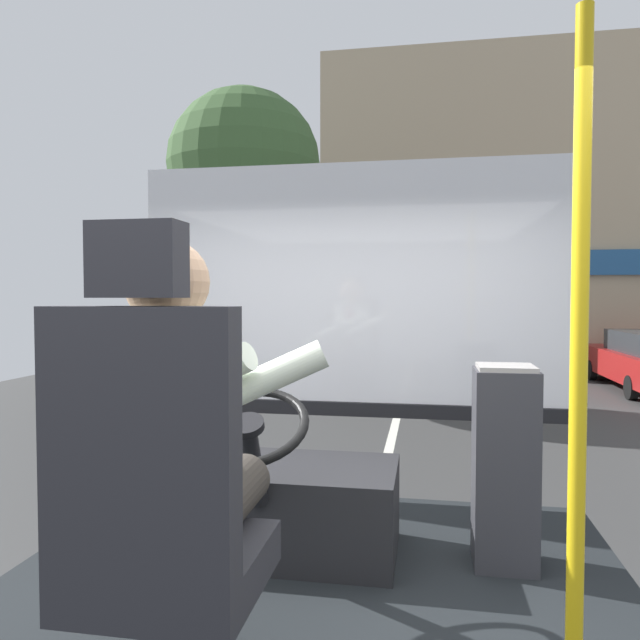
{
  "coord_description": "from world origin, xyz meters",
  "views": [
    {
      "loc": [
        0.45,
        -1.84,
        1.93
      ],
      "look_at": [
        -0.01,
        0.73,
        1.82
      ],
      "focal_mm": 33.38,
      "sensor_mm": 36.0,
      "label": 1
    }
  ],
  "objects": [
    {
      "name": "windshield_panel",
      "position": [
        0.0,
        1.62,
        1.8
      ],
      "size": [
        2.5,
        0.08,
        1.48
      ],
      "color": "white"
    },
    {
      "name": "ground",
      "position": [
        0.0,
        8.8,
        -0.02
      ],
      "size": [
        18.0,
        44.0,
        0.06
      ],
      "color": "#373737"
    },
    {
      "name": "handrail_pole",
      "position": [
        0.83,
        -0.23,
        1.71
      ],
      "size": [
        0.04,
        0.04,
        1.9
      ],
      "color": "gold",
      "rests_on": "bus_floor"
    },
    {
      "name": "shop_building",
      "position": [
        4.31,
        16.36,
        4.1
      ],
      "size": [
        13.17,
        6.03,
        8.2
      ],
      "color": "tan",
      "rests_on": "ground"
    },
    {
      "name": "steering_console",
      "position": [
        -0.23,
        0.77,
        0.97
      ],
      "size": [
        1.1,
        0.96,
        0.8
      ],
      "color": "black",
      "rests_on": "bus_floor"
    },
    {
      "name": "street_tree",
      "position": [
        -2.89,
        8.85,
        4.28
      ],
      "size": [
        2.83,
        2.83,
        5.74
      ],
      "color": "#4C3828",
      "rests_on": "ground"
    },
    {
      "name": "bus_driver",
      "position": [
        -0.23,
        -0.31,
        1.55
      ],
      "size": [
        0.78,
        0.57,
        0.83
      ],
      "color": "#332D28",
      "rests_on": "driver_seat"
    },
    {
      "name": "parked_car_charcoal",
      "position": [
        4.94,
        15.94,
        0.62
      ],
      "size": [
        1.96,
        4.24,
        1.2
      ],
      "color": "#474C51",
      "rests_on": "ground"
    },
    {
      "name": "driver_seat",
      "position": [
        -0.23,
        -0.42,
        1.34
      ],
      "size": [
        0.48,
        0.48,
        1.35
      ],
      "color": "black",
      "rests_on": "bus_floor"
    },
    {
      "name": "fare_box",
      "position": [
        0.79,
        0.82,
        1.19
      ],
      "size": [
        0.26,
        0.26,
        0.88
      ],
      "color": "#333338",
      "rests_on": "bus_floor"
    }
  ]
}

